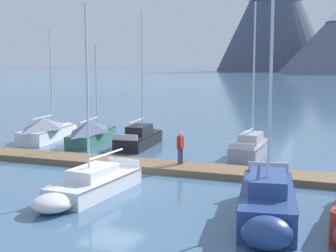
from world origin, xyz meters
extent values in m
plane|color=#426689|center=(0.00, 0.00, 0.00)|extent=(700.00, 700.00, 0.00)
cone|color=#424C60|center=(-48.37, 237.96, 31.60)|extent=(59.18, 59.18, 63.19)
cube|color=brown|center=(0.00, 4.00, 0.15)|extent=(25.20, 4.02, 0.30)
cylinder|color=#38383D|center=(0.07, 3.07, 0.12)|extent=(24.05, 2.05, 0.24)
cylinder|color=#38383D|center=(-0.07, 4.93, 0.12)|extent=(24.05, 2.05, 0.24)
cube|color=white|center=(-10.73, 8.75, 0.45)|extent=(2.79, 5.66, 0.91)
ellipsoid|color=white|center=(-11.34, 11.78, 0.45)|extent=(1.89, 2.42, 0.86)
cube|color=slate|center=(-10.73, 8.75, 0.87)|extent=(2.80, 5.56, 0.06)
cylinder|color=silver|center=(-10.92, 9.70, 4.35)|extent=(0.10, 0.10, 6.89)
cylinder|color=silver|center=(-10.64, 8.30, 1.71)|extent=(0.64, 2.81, 0.08)
pyramid|color=slate|center=(-10.65, 8.35, 1.28)|extent=(2.82, 4.64, 0.75)
cube|color=#336B56|center=(-7.26, 9.29, 0.42)|extent=(2.97, 6.12, 0.84)
ellipsoid|color=#336B56|center=(-8.04, 12.44, 0.42)|extent=(1.70, 1.90, 0.80)
cube|color=#163027|center=(-7.26, 9.29, 0.80)|extent=(2.98, 6.01, 0.06)
cylinder|color=silver|center=(-7.51, 10.27, 3.78)|extent=(0.10, 0.10, 5.87)
cylinder|color=silver|center=(-7.12, 8.71, 1.67)|extent=(0.86, 3.15, 0.08)
pyramid|color=#4C5670|center=(-7.16, 8.86, 1.21)|extent=(2.92, 5.03, 0.73)
cube|color=black|center=(-3.71, 9.41, 0.40)|extent=(2.48, 5.23, 0.81)
ellipsoid|color=black|center=(-4.18, 12.24, 0.40)|extent=(1.75, 2.25, 0.77)
cube|color=black|center=(-3.71, 9.41, 0.77)|extent=(2.50, 5.13, 0.06)
cylinder|color=silver|center=(-3.83, 10.15, 4.77)|extent=(0.10, 0.10, 7.92)
cylinder|color=silver|center=(-3.63, 8.90, 1.77)|extent=(0.49, 2.50, 0.08)
cube|color=black|center=(-3.73, 9.53, 1.10)|extent=(1.53, 2.42, 0.59)
cube|color=silver|center=(-3.31, 7.01, 0.99)|extent=(1.51, 0.35, 0.36)
cube|color=silver|center=(0.03, -1.34, 0.35)|extent=(1.83, 4.99, 0.71)
ellipsoid|color=silver|center=(0.05, -4.14, 0.35)|extent=(1.54, 1.82, 0.67)
cube|color=slate|center=(0.03, -1.34, 0.67)|extent=(1.87, 4.89, 0.06)
cylinder|color=silver|center=(0.04, -1.77, 4.29)|extent=(0.10, 0.10, 7.17)
cylinder|color=silver|center=(0.03, -0.40, 1.54)|extent=(0.10, 2.73, 0.08)
cube|color=white|center=(0.03, -1.46, 0.95)|extent=(1.27, 2.25, 0.48)
cube|color=silver|center=(0.02, 1.08, 0.89)|extent=(1.62, 0.11, 0.36)
cube|color=#93939E|center=(3.74, 9.45, 0.38)|extent=(1.84, 4.65, 0.76)
ellipsoid|color=#93939E|center=(3.58, 12.04, 0.38)|extent=(1.44, 1.84, 0.72)
cube|color=#424247|center=(3.74, 9.45, 0.72)|extent=(1.87, 4.56, 0.06)
cylinder|color=silver|center=(3.70, 9.98, 4.87)|extent=(0.10, 0.10, 8.22)
cylinder|color=silver|center=(3.77, 8.86, 1.58)|extent=(0.22, 2.26, 0.08)
cube|color=#A0A0AB|center=(3.73, 9.57, 1.06)|extent=(1.22, 2.11, 0.60)
cube|color=silver|center=(3.87, 7.26, 0.94)|extent=(1.42, 0.18, 0.36)
cube|color=navy|center=(7.42, -1.39, 0.54)|extent=(3.13, 6.10, 1.08)
ellipsoid|color=navy|center=(8.15, -4.43, 0.54)|extent=(1.79, 1.55, 1.02)
cube|color=#121D39|center=(7.42, -1.39, 1.04)|extent=(3.14, 5.99, 0.06)
cylinder|color=silver|center=(7.55, -1.95, 5.26)|extent=(0.10, 0.10, 8.36)
cylinder|color=silver|center=(7.23, -0.61, 2.01)|extent=(0.72, 2.70, 0.08)
cube|color=#2F4A8A|center=(7.45, -1.53, 1.35)|extent=(1.85, 2.85, 0.55)
cube|color=silver|center=(6.75, 1.37, 1.26)|extent=(1.61, 0.48, 0.36)
cylinder|color=#384256|center=(1.49, 4.47, 0.73)|extent=(0.14, 0.14, 0.86)
cylinder|color=#384256|center=(1.47, 4.21, 0.73)|extent=(0.14, 0.14, 0.86)
cube|color=#B22823|center=(1.48, 4.34, 1.46)|extent=(0.26, 0.40, 0.60)
sphere|color=beige|center=(1.48, 4.34, 1.88)|extent=(0.22, 0.22, 0.22)
cylinder|color=#B22823|center=(1.51, 4.59, 1.39)|extent=(0.09, 0.09, 0.62)
cylinder|color=#B22823|center=(1.46, 4.09, 1.39)|extent=(0.09, 0.09, 0.62)
camera|label=1|loc=(11.43, -18.29, 5.63)|focal=52.33mm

